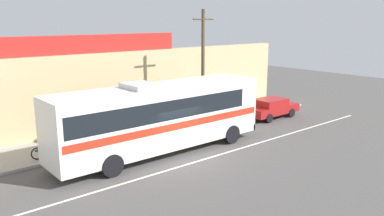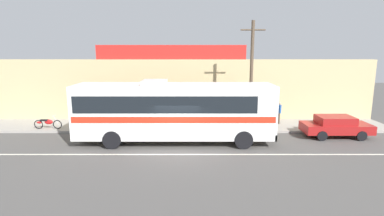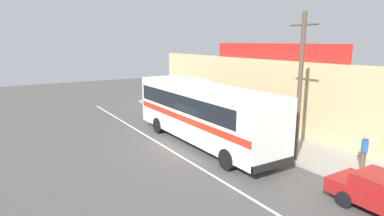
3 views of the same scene
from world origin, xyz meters
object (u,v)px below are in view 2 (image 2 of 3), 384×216
pedestrian_by_curb (280,111)px  motorcycle_purple (49,123)px  motorcycle_green (110,122)px  pedestrian_near_shop (200,110)px  pedestrian_far_right (132,112)px  intercity_bus (174,109)px  parked_car (337,126)px  utility_pole (253,75)px

pedestrian_by_curb → motorcycle_purple: bearing=-174.7°
motorcycle_green → pedestrian_near_shop: size_ratio=1.12×
motorcycle_purple → pedestrian_far_right: bearing=14.2°
intercity_bus → motorcycle_purple: bearing=163.5°
parked_car → utility_pole: 6.29m
pedestrian_by_curb → pedestrian_near_shop: bearing=-178.8°
intercity_bus → pedestrian_by_curb: size_ratio=7.07×
utility_pole → motorcycle_purple: utility_pole is taller
motorcycle_purple → pedestrian_near_shop: 10.66m
utility_pole → pedestrian_near_shop: bearing=154.3°
utility_pole → pedestrian_by_curb: bearing=35.0°
parked_car → motorcycle_purple: 19.30m
intercity_bus → pedestrian_far_right: intercity_bus is taller
pedestrian_far_right → motorcycle_green: bearing=-134.7°
utility_pole → motorcycle_green: (-9.75, 0.33, -3.33)m
intercity_bus → motorcycle_green: size_ratio=5.99×
motorcycle_green → pedestrian_near_shop: 6.52m
utility_pole → pedestrian_by_curb: utility_pole is taller
utility_pole → pedestrian_by_curb: 4.15m
intercity_bus → pedestrian_near_shop: size_ratio=6.69×
intercity_bus → pedestrian_near_shop: bearing=67.6°
motorcycle_purple → pedestrian_near_shop: pedestrian_near_shop is taller
pedestrian_by_curb → pedestrian_far_right: pedestrian_by_curb is taller
parked_car → motorcycle_green: (-15.05, 1.59, -0.17)m
intercity_bus → pedestrian_near_shop: intercity_bus is taller
parked_car → pedestrian_by_curb: 4.13m
parked_car → motorcycle_purple: (-19.24, 1.51, -0.17)m
motorcycle_purple → pedestrian_near_shop: size_ratio=1.11×
pedestrian_by_curb → pedestrian_far_right: size_ratio=1.03×
parked_car → motorcycle_purple: bearing=175.5°
parked_car → motorcycle_green: 15.13m
intercity_bus → utility_pole: 5.88m
motorcycle_purple → pedestrian_far_right: (5.49, 1.39, 0.50)m
intercity_bus → parked_car: 10.49m
motorcycle_green → parked_car: bearing=-6.0°
intercity_bus → pedestrian_near_shop: (1.66, 4.03, -0.91)m
motorcycle_green → pedestrian_far_right: 1.90m
pedestrian_by_curb → motorcycle_green: bearing=-173.4°
pedestrian_near_shop → pedestrian_by_curb: (5.90, 0.13, -0.06)m
motorcycle_green → pedestrian_far_right: bearing=45.3°
intercity_bus → parked_car: intercity_bus is taller
intercity_bus → motorcycle_purple: 9.40m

